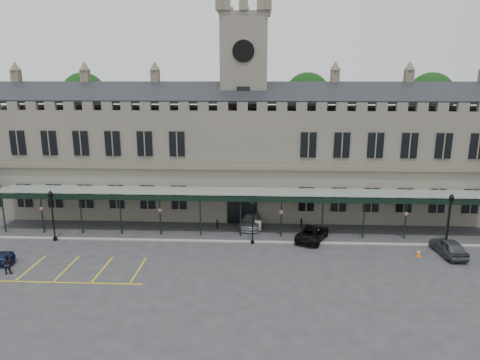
{
  "coord_description": "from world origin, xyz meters",
  "views": [
    {
      "loc": [
        1.82,
        -32.78,
        15.37
      ],
      "look_at": [
        0.0,
        6.0,
        6.0
      ],
      "focal_mm": 32.0,
      "sensor_mm": 36.0,
      "label": 1
    }
  ],
  "objects_px": {
    "person_b": "(7,264)",
    "sign_board": "(258,226)",
    "lamp_post_right": "(449,216)",
    "car_van": "(312,233)",
    "station_building": "(244,156)",
    "car_right_a": "(449,247)",
    "traffic_cone": "(419,253)",
    "clock_tower": "(244,98)",
    "lamp_post_left": "(52,211)",
    "car_taxi": "(251,220)",
    "lamp_post_mid": "(253,218)"
  },
  "relations": [
    {
      "from": "person_b",
      "to": "traffic_cone",
      "type": "bearing_deg",
      "value": 178.04
    },
    {
      "from": "clock_tower",
      "to": "lamp_post_left",
      "type": "distance_m",
      "value": 23.23
    },
    {
      "from": "sign_board",
      "to": "person_b",
      "type": "height_order",
      "value": "person_b"
    },
    {
      "from": "lamp_post_left",
      "to": "car_taxi",
      "type": "relative_size",
      "value": 1.03
    },
    {
      "from": "car_taxi",
      "to": "car_right_a",
      "type": "relative_size",
      "value": 1.1
    },
    {
      "from": "station_building",
      "to": "clock_tower",
      "type": "relative_size",
      "value": 2.42
    },
    {
      "from": "lamp_post_right",
      "to": "car_taxi",
      "type": "distance_m",
      "value": 18.98
    },
    {
      "from": "lamp_post_left",
      "to": "car_right_a",
      "type": "distance_m",
      "value": 36.56
    },
    {
      "from": "car_right_a",
      "to": "clock_tower",
      "type": "bearing_deg",
      "value": -38.74
    },
    {
      "from": "lamp_post_mid",
      "to": "clock_tower",
      "type": "bearing_deg",
      "value": 96.46
    },
    {
      "from": "car_van",
      "to": "station_building",
      "type": "bearing_deg",
      "value": -29.95
    },
    {
      "from": "traffic_cone",
      "to": "car_van",
      "type": "xyz_separation_m",
      "value": [
        -8.86,
        3.6,
        0.37
      ]
    },
    {
      "from": "station_building",
      "to": "clock_tower",
      "type": "distance_m",
      "value": 6.64
    },
    {
      "from": "sign_board",
      "to": "car_taxi",
      "type": "height_order",
      "value": "car_taxi"
    },
    {
      "from": "lamp_post_mid",
      "to": "person_b",
      "type": "xyz_separation_m",
      "value": [
        -19.52,
        -7.31,
        -1.69
      ]
    },
    {
      "from": "clock_tower",
      "to": "lamp_post_right",
      "type": "height_order",
      "value": "clock_tower"
    },
    {
      "from": "clock_tower",
      "to": "traffic_cone",
      "type": "bearing_deg",
      "value": -39.67
    },
    {
      "from": "station_building",
      "to": "sign_board",
      "type": "xyz_separation_m",
      "value": [
        1.72,
        -7.19,
        -5.93
      ]
    },
    {
      "from": "lamp_post_left",
      "to": "car_taxi",
      "type": "distance_m",
      "value": 19.6
    },
    {
      "from": "station_building",
      "to": "person_b",
      "type": "height_order",
      "value": "station_building"
    },
    {
      "from": "car_taxi",
      "to": "car_van",
      "type": "xyz_separation_m",
      "value": [
        6.0,
        -3.55,
        -0.02
      ]
    },
    {
      "from": "lamp_post_mid",
      "to": "traffic_cone",
      "type": "relative_size",
      "value": 6.63
    },
    {
      "from": "traffic_cone",
      "to": "person_b",
      "type": "relative_size",
      "value": 0.38
    },
    {
      "from": "clock_tower",
      "to": "traffic_cone",
      "type": "relative_size",
      "value": 38.62
    },
    {
      "from": "lamp_post_mid",
      "to": "car_right_a",
      "type": "distance_m",
      "value": 17.57
    },
    {
      "from": "car_right_a",
      "to": "car_taxi",
      "type": "bearing_deg",
      "value": -25.21
    },
    {
      "from": "traffic_cone",
      "to": "lamp_post_mid",
      "type": "bearing_deg",
      "value": 170.72
    },
    {
      "from": "lamp_post_right",
      "to": "car_right_a",
      "type": "bearing_deg",
      "value": -108.18
    },
    {
      "from": "person_b",
      "to": "sign_board",
      "type": "bearing_deg",
      "value": -161.83
    },
    {
      "from": "lamp_post_left",
      "to": "traffic_cone",
      "type": "xyz_separation_m",
      "value": [
        33.7,
        -2.26,
        -2.67
      ]
    },
    {
      "from": "person_b",
      "to": "lamp_post_mid",
      "type": "bearing_deg",
      "value": -169.62
    },
    {
      "from": "station_building",
      "to": "lamp_post_mid",
      "type": "distance_m",
      "value": 11.44
    },
    {
      "from": "clock_tower",
      "to": "car_right_a",
      "type": "height_order",
      "value": "clock_tower"
    },
    {
      "from": "traffic_cone",
      "to": "sign_board",
      "type": "bearing_deg",
      "value": 157.44
    },
    {
      "from": "station_building",
      "to": "lamp_post_right",
      "type": "xyz_separation_m",
      "value": [
        19.23,
        -10.64,
        -3.42
      ]
    },
    {
      "from": "traffic_cone",
      "to": "car_van",
      "type": "relative_size",
      "value": 0.13
    },
    {
      "from": "traffic_cone",
      "to": "person_b",
      "type": "distance_m",
      "value": 34.52
    },
    {
      "from": "traffic_cone",
      "to": "clock_tower",
      "type": "bearing_deg",
      "value": 140.33
    },
    {
      "from": "station_building",
      "to": "traffic_cone",
      "type": "relative_size",
      "value": 93.44
    },
    {
      "from": "station_building",
      "to": "car_right_a",
      "type": "distance_m",
      "value": 23.15
    },
    {
      "from": "clock_tower",
      "to": "car_van",
      "type": "xyz_separation_m",
      "value": [
        7.0,
        -9.55,
        -12.43
      ]
    },
    {
      "from": "sign_board",
      "to": "person_b",
      "type": "xyz_separation_m",
      "value": [
        -20.02,
        -10.79,
        0.3
      ]
    },
    {
      "from": "lamp_post_left",
      "to": "person_b",
      "type": "relative_size",
      "value": 3.0
    },
    {
      "from": "lamp_post_right",
      "to": "car_van",
      "type": "relative_size",
      "value": 1.05
    },
    {
      "from": "clock_tower",
      "to": "person_b",
      "type": "height_order",
      "value": "clock_tower"
    },
    {
      "from": "clock_tower",
      "to": "car_van",
      "type": "bearing_deg",
      "value": -53.76
    },
    {
      "from": "lamp_post_mid",
      "to": "sign_board",
      "type": "distance_m",
      "value": 4.04
    },
    {
      "from": "sign_board",
      "to": "car_right_a",
      "type": "distance_m",
      "value": 17.71
    },
    {
      "from": "station_building",
      "to": "car_taxi",
      "type": "bearing_deg",
      "value": -80.39
    },
    {
      "from": "sign_board",
      "to": "car_right_a",
      "type": "xyz_separation_m",
      "value": [
        16.88,
        -5.35,
        0.22
      ]
    }
  ]
}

